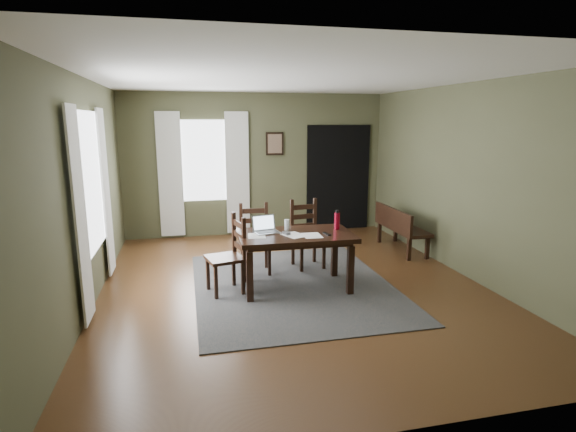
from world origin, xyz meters
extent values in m
cube|color=#492C16|center=(0.00, 0.00, -0.01)|extent=(5.00, 6.00, 0.01)
cube|color=#4B4D32|center=(0.00, 3.00, 1.35)|extent=(5.00, 0.02, 2.70)
cube|color=#4B4D32|center=(0.00, -3.00, 1.35)|extent=(5.00, 0.02, 2.70)
cube|color=#4B4D32|center=(-2.50, 0.00, 1.35)|extent=(0.02, 6.00, 2.70)
cube|color=#4B4D32|center=(2.50, 0.00, 1.35)|extent=(0.02, 6.00, 2.70)
cube|color=white|center=(0.00, 0.00, 2.70)|extent=(5.00, 6.00, 0.02)
cube|color=#373737|center=(0.00, 0.00, 0.01)|extent=(2.60, 3.20, 0.01)
cube|color=black|center=(0.01, -0.10, 0.72)|extent=(1.51, 0.93, 0.06)
cube|color=black|center=(0.01, -0.10, 0.67)|extent=(1.34, 0.77, 0.05)
cube|color=black|center=(-0.64, -0.42, 0.33)|extent=(0.08, 0.08, 0.63)
cube|color=black|center=(-0.62, 0.27, 0.33)|extent=(0.08, 0.08, 0.63)
cube|color=black|center=(0.64, -0.46, 0.33)|extent=(0.08, 0.08, 0.63)
cube|color=black|center=(0.66, 0.23, 0.33)|extent=(0.08, 0.08, 0.63)
cube|color=black|center=(-0.91, -0.04, 0.46)|extent=(0.53, 0.53, 0.04)
cube|color=black|center=(-1.12, 0.09, 0.23)|extent=(0.05, 0.05, 0.43)
cube|color=black|center=(-0.78, 0.17, 0.23)|extent=(0.05, 0.05, 0.43)
cube|color=black|center=(-1.04, -0.26, 0.23)|extent=(0.05, 0.05, 0.43)
cube|color=black|center=(-0.70, -0.18, 0.23)|extent=(0.05, 0.05, 0.43)
cube|color=black|center=(-0.76, 0.18, 0.74)|extent=(0.06, 0.06, 0.54)
cube|color=black|center=(-0.67, -0.18, 0.74)|extent=(0.06, 0.06, 0.54)
cube|color=black|center=(-0.72, 0.00, 0.60)|extent=(0.10, 0.32, 0.07)
cube|color=black|center=(-0.72, 0.00, 0.74)|extent=(0.10, 0.32, 0.07)
cube|color=black|center=(-0.72, 0.00, 0.89)|extent=(0.10, 0.32, 0.07)
cube|color=black|center=(-0.41, 0.63, 0.46)|extent=(0.46, 0.46, 0.04)
cube|color=black|center=(-0.59, 0.46, 0.23)|extent=(0.04, 0.04, 0.43)
cube|color=black|center=(-0.57, 0.82, 0.23)|extent=(0.04, 0.04, 0.43)
cube|color=black|center=(-0.24, 0.45, 0.23)|extent=(0.04, 0.04, 0.43)
cube|color=black|center=(-0.22, 0.80, 0.23)|extent=(0.04, 0.04, 0.43)
cube|color=black|center=(-0.58, 0.84, 0.74)|extent=(0.05, 0.05, 0.54)
cube|color=black|center=(-0.21, 0.82, 0.74)|extent=(0.05, 0.05, 0.54)
cube|color=black|center=(-0.40, 0.83, 0.59)|extent=(0.32, 0.04, 0.07)
cube|color=black|center=(-0.40, 0.83, 0.74)|extent=(0.32, 0.04, 0.07)
cube|color=black|center=(-0.40, 0.83, 0.89)|extent=(0.32, 0.04, 0.07)
cube|color=black|center=(0.41, 0.71, 0.46)|extent=(0.49, 0.49, 0.04)
cube|color=black|center=(0.25, 0.51, 0.23)|extent=(0.05, 0.05, 0.43)
cube|color=black|center=(0.21, 0.87, 0.23)|extent=(0.05, 0.05, 0.43)
cube|color=black|center=(0.61, 0.56, 0.23)|extent=(0.05, 0.05, 0.43)
cube|color=black|center=(0.56, 0.91, 0.23)|extent=(0.05, 0.05, 0.43)
cube|color=black|center=(0.19, 0.89, 0.75)|extent=(0.05, 0.05, 0.55)
cube|color=black|center=(0.57, 0.93, 0.75)|extent=(0.05, 0.05, 0.55)
cube|color=black|center=(0.38, 0.91, 0.60)|extent=(0.33, 0.07, 0.07)
cube|color=black|center=(0.38, 0.91, 0.75)|extent=(0.33, 0.07, 0.07)
cube|color=black|center=(0.38, 0.91, 0.90)|extent=(0.33, 0.07, 0.07)
cube|color=black|center=(2.22, 1.24, 0.39)|extent=(0.42, 1.32, 0.06)
cube|color=black|center=(2.38, 0.68, 0.18)|extent=(0.06, 0.06, 0.37)
cube|color=black|center=(2.06, 0.68, 0.18)|extent=(0.06, 0.06, 0.37)
cube|color=black|center=(2.38, 1.81, 0.18)|extent=(0.06, 0.06, 0.37)
cube|color=black|center=(2.06, 1.81, 0.18)|extent=(0.06, 0.06, 0.37)
cube|color=black|center=(2.03, 1.24, 0.58)|extent=(0.05, 1.32, 0.32)
cube|color=#B7B7BC|center=(-0.35, 0.01, 0.76)|extent=(0.36, 0.28, 0.02)
cube|color=#B7B7BC|center=(-0.37, 0.12, 0.87)|extent=(0.33, 0.12, 0.21)
cube|color=silver|center=(-0.37, 0.12, 0.87)|extent=(0.28, 0.10, 0.17)
cube|color=#3F3F42|center=(-0.35, 0.00, 0.77)|extent=(0.29, 0.18, 0.00)
cube|color=#3F3F42|center=(-0.12, -0.13, 0.77)|extent=(0.09, 0.12, 0.04)
cube|color=black|center=(0.39, -0.24, 0.76)|extent=(0.07, 0.16, 0.02)
cylinder|color=silver|center=(-0.06, 0.10, 0.82)|extent=(0.08, 0.08, 0.14)
cylinder|color=#AF0D28|center=(0.61, 0.00, 0.86)|extent=(0.09, 0.09, 0.23)
cylinder|color=black|center=(0.61, 0.00, 0.99)|extent=(0.05, 0.05, 0.04)
cube|color=white|center=(-0.50, -0.11, 0.75)|extent=(0.25, 0.31, 0.00)
cube|color=white|center=(0.19, -0.26, 0.75)|extent=(0.23, 0.30, 0.00)
cube|color=white|center=(-0.03, -0.18, 0.75)|extent=(0.34, 0.38, 0.00)
cube|color=white|center=(-2.47, 0.20, 1.45)|extent=(0.01, 1.30, 1.70)
cube|color=white|center=(-1.00, 2.97, 1.45)|extent=(1.00, 0.01, 1.50)
cube|color=silver|center=(-2.44, -0.62, 1.20)|extent=(0.03, 0.48, 2.30)
cube|color=silver|center=(-2.44, 1.02, 1.20)|extent=(0.03, 0.48, 2.30)
cube|color=silver|center=(-1.62, 2.94, 1.20)|extent=(0.44, 0.03, 2.30)
cube|color=silver|center=(-0.38, 2.94, 1.20)|extent=(0.44, 0.03, 2.30)
cube|color=black|center=(0.35, 2.97, 1.75)|extent=(0.34, 0.03, 0.44)
cube|color=brown|center=(0.35, 2.96, 1.75)|extent=(0.27, 0.01, 0.36)
cube|color=black|center=(1.65, 2.97, 1.05)|extent=(1.30, 0.03, 2.10)
camera|label=1|loc=(-1.35, -5.57, 2.18)|focal=28.00mm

